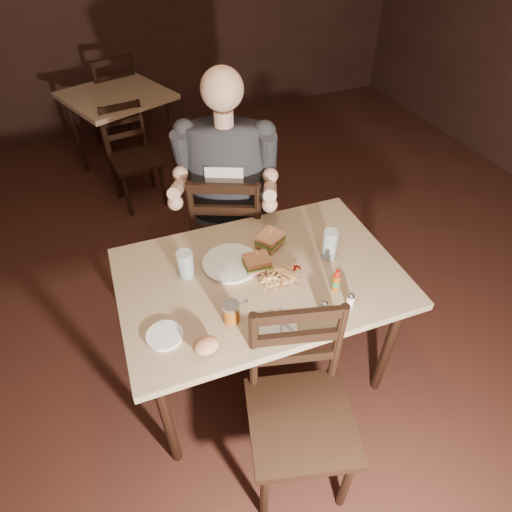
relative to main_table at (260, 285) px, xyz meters
name	(u,v)px	position (x,y,z in m)	size (l,w,h in m)	color
room_shell	(287,147)	(0.13, 0.04, 0.70)	(7.00, 7.00, 7.00)	black
main_table	(260,285)	(0.00, 0.00, 0.00)	(1.37, 0.94, 0.77)	tan
bg_table	(118,104)	(-0.29, 2.54, -0.02)	(1.03, 1.03, 0.77)	tan
chair_far	(230,232)	(0.08, 0.69, -0.21)	(0.46, 0.50, 0.99)	black
chair_near	(301,421)	(-0.06, -0.61, -0.22)	(0.44, 0.49, 0.96)	black
bg_chair_far	(113,103)	(-0.29, 3.09, -0.22)	(0.44, 0.48, 0.96)	black
bg_chair_near	(135,159)	(-0.29, 1.99, -0.28)	(0.38, 0.42, 0.83)	black
diner	(225,164)	(0.06, 0.64, 0.32)	(0.58, 0.46, 1.01)	#2A2B2E
dinner_plate	(231,264)	(-0.11, 0.12, 0.08)	(0.27, 0.27, 0.02)	white
sandwich_left	(257,259)	(0.00, 0.04, 0.14)	(0.12, 0.10, 0.10)	tan
sandwich_right	(270,236)	(0.13, 0.18, 0.14)	(0.13, 0.10, 0.11)	tan
fries_pile	(280,275)	(0.07, -0.07, 0.10)	(0.24, 0.17, 0.04)	#EFB067
ketchup_dollop	(296,268)	(0.17, -0.05, 0.09)	(0.04, 0.04, 0.01)	maroon
glass_left	(186,264)	(-0.32, 0.13, 0.14)	(0.08, 0.08, 0.14)	silver
glass_right	(329,245)	(0.36, -0.01, 0.15)	(0.07, 0.07, 0.16)	silver
hot_sauce	(336,280)	(0.28, -0.22, 0.13)	(0.04, 0.04, 0.12)	#904210
salt_shaker	(350,300)	(0.30, -0.33, 0.10)	(0.03, 0.03, 0.06)	white
pepper_shaker	(324,308)	(0.17, -0.32, 0.10)	(0.03, 0.03, 0.06)	#38332D
syrup_dispenser	(231,312)	(-0.22, -0.21, 0.12)	(0.08, 0.08, 0.10)	#904210
napkin	(278,326)	(-0.05, -0.32, 0.07)	(0.16, 0.15, 0.00)	white
knife	(286,325)	(-0.02, -0.33, 0.08)	(0.01, 0.19, 0.00)	silver
fork	(281,325)	(-0.04, -0.32, 0.08)	(0.01, 0.16, 0.00)	silver
side_plate	(165,336)	(-0.51, -0.19, 0.08)	(0.15, 0.15, 0.01)	white
bread_roll	(206,345)	(-0.37, -0.32, 0.11)	(0.11, 0.09, 0.06)	#BB7B51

